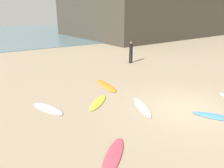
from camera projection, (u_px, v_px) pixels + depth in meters
name	position (u px, v px, depth m)	size (l,w,h in m)	color
ground_plane	(185.00, 109.00, 9.87)	(120.00, 120.00, 0.00)	tan
ocean_water	(17.00, 33.00, 41.25)	(120.00, 40.00, 0.08)	slate
coastal_headland	(147.00, 3.00, 38.72)	(26.27, 19.42, 10.99)	#3D382D
surfboard_0	(113.00, 156.00, 6.66)	(0.48, 2.04, 0.08)	#DA4B5F
surfboard_1	(106.00, 85.00, 12.85)	(0.59, 2.48, 0.08)	orange
surfboard_2	(98.00, 102.00, 10.52)	(0.49, 1.96, 0.07)	yellow
surfboard_3	(142.00, 107.00, 10.05)	(0.48, 2.25, 0.07)	silver
surfboard_5	(48.00, 109.00, 9.86)	(0.59, 2.01, 0.07)	white
surfboard_6	(216.00, 117.00, 9.13)	(0.53, 1.93, 0.07)	#4F96E0
beachgoer_near	(124.00, 40.00, 25.93)	(0.39, 0.39, 1.64)	black
beachgoer_mid	(131.00, 51.00, 18.13)	(0.34, 0.28, 1.83)	black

